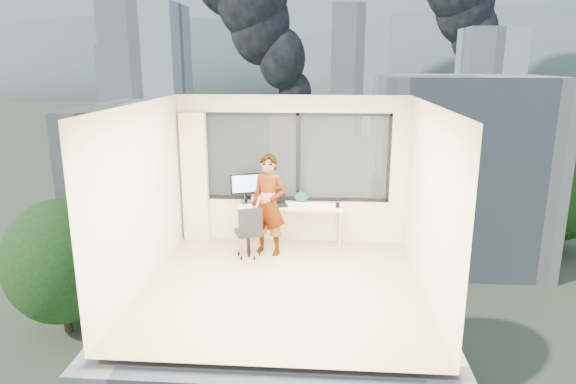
# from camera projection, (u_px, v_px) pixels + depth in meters

# --- Properties ---
(floor) EXTENTS (4.00, 4.00, 0.01)m
(floor) POSITION_uv_depth(u_px,v_px,m) (283.00, 286.00, 7.32)
(floor) COLOR #D7B58B
(floor) RESTS_ON ground
(ceiling) EXTENTS (4.00, 4.00, 0.01)m
(ceiling) POSITION_uv_depth(u_px,v_px,m) (282.00, 104.00, 6.67)
(ceiling) COLOR white
(ceiling) RESTS_ON ground
(wall_front) EXTENTS (4.00, 0.01, 2.60)m
(wall_front) POSITION_uv_depth(u_px,v_px,m) (266.00, 252.00, 5.06)
(wall_front) COLOR beige
(wall_front) RESTS_ON ground
(wall_left) EXTENTS (0.01, 4.00, 2.60)m
(wall_left) POSITION_uv_depth(u_px,v_px,m) (141.00, 197.00, 7.14)
(wall_left) COLOR beige
(wall_left) RESTS_ON ground
(wall_right) EXTENTS (0.01, 4.00, 2.60)m
(wall_right) POSITION_uv_depth(u_px,v_px,m) (430.00, 202.00, 6.85)
(wall_right) COLOR beige
(wall_right) RESTS_ON ground
(window_wall) EXTENTS (3.30, 0.16, 1.55)m
(window_wall) POSITION_uv_depth(u_px,v_px,m) (295.00, 157.00, 8.86)
(window_wall) COLOR black
(window_wall) RESTS_ON ground
(curtain) EXTENTS (0.45, 0.14, 2.30)m
(curtain) POSITION_uv_depth(u_px,v_px,m) (195.00, 178.00, 8.97)
(curtain) COLOR #F6E4C0
(curtain) RESTS_ON floor
(desk) EXTENTS (1.80, 0.60, 0.75)m
(desk) POSITION_uv_depth(u_px,v_px,m) (291.00, 226.00, 8.82)
(desk) COLOR tan
(desk) RESTS_ON floor
(chair) EXTENTS (0.59, 0.59, 0.90)m
(chair) POSITION_uv_depth(u_px,v_px,m) (248.00, 231.00, 8.32)
(chair) COLOR black
(chair) RESTS_ON floor
(person) EXTENTS (0.72, 0.59, 1.69)m
(person) POSITION_uv_depth(u_px,v_px,m) (269.00, 205.00, 8.39)
(person) COLOR #2D2D33
(person) RESTS_ON floor
(monitor) EXTENTS (0.54, 0.29, 0.53)m
(monitor) POSITION_uv_depth(u_px,v_px,m) (246.00, 188.00, 8.83)
(monitor) COLOR black
(monitor) RESTS_ON desk
(game_console) EXTENTS (0.38, 0.34, 0.08)m
(game_console) POSITION_uv_depth(u_px,v_px,m) (261.00, 198.00, 8.99)
(game_console) COLOR white
(game_console) RESTS_ON desk
(laptop) EXTENTS (0.47, 0.48, 0.24)m
(laptop) POSITION_uv_depth(u_px,v_px,m) (276.00, 199.00, 8.66)
(laptop) COLOR black
(laptop) RESTS_ON desk
(cellphone) EXTENTS (0.12, 0.06, 0.01)m
(cellphone) POSITION_uv_depth(u_px,v_px,m) (273.00, 205.00, 8.70)
(cellphone) COLOR black
(cellphone) RESTS_ON desk
(pen_cup) EXTENTS (0.09, 0.09, 0.09)m
(pen_cup) POSITION_uv_depth(u_px,v_px,m) (338.00, 205.00, 8.58)
(pen_cup) COLOR black
(pen_cup) RESTS_ON desk
(handbag) EXTENTS (0.26, 0.18, 0.18)m
(handbag) POSITION_uv_depth(u_px,v_px,m) (301.00, 197.00, 8.91)
(handbag) COLOR #0B4146
(handbag) RESTS_ON desk
(exterior_ground) EXTENTS (400.00, 400.00, 0.04)m
(exterior_ground) POSITION_uv_depth(u_px,v_px,m) (324.00, 132.00, 126.68)
(exterior_ground) COLOR #515B3D
(exterior_ground) RESTS_ON ground
(near_bldg_a) EXTENTS (16.00, 12.00, 14.00)m
(near_bldg_a) POSITION_uv_depth(u_px,v_px,m) (199.00, 198.00, 38.68)
(near_bldg_a) COLOR beige
(near_bldg_a) RESTS_ON exterior_ground
(near_bldg_b) EXTENTS (14.00, 13.00, 16.00)m
(near_bldg_b) POSITION_uv_depth(u_px,v_px,m) (455.00, 168.00, 44.64)
(near_bldg_b) COLOR white
(near_bldg_b) RESTS_ON exterior_ground
(far_tower_a) EXTENTS (14.00, 14.00, 28.00)m
(far_tower_a) POSITION_uv_depth(u_px,v_px,m) (149.00, 78.00, 101.58)
(far_tower_a) COLOR silver
(far_tower_a) RESTS_ON exterior_ground
(far_tower_b) EXTENTS (13.00, 13.00, 30.00)m
(far_tower_b) POSITION_uv_depth(u_px,v_px,m) (358.00, 71.00, 122.35)
(far_tower_b) COLOR silver
(far_tower_b) RESTS_ON exterior_ground
(far_tower_c) EXTENTS (15.00, 15.00, 26.00)m
(far_tower_c) POSITION_uv_depth(u_px,v_px,m) (488.00, 77.00, 139.48)
(far_tower_c) COLOR silver
(far_tower_c) RESTS_ON exterior_ground
(far_tower_d) EXTENTS (16.00, 14.00, 22.00)m
(far_tower_d) POSITION_uv_depth(u_px,v_px,m) (131.00, 82.00, 157.24)
(far_tower_d) COLOR silver
(far_tower_d) RESTS_ON exterior_ground
(hill_a) EXTENTS (288.00, 216.00, 90.00)m
(hill_a) POSITION_uv_depth(u_px,v_px,m) (140.00, 89.00, 328.48)
(hill_a) COLOR slate
(hill_a) RESTS_ON exterior_ground
(hill_b) EXTENTS (300.00, 220.00, 96.00)m
(hill_b) POSITION_uv_depth(u_px,v_px,m) (488.00, 90.00, 312.55)
(hill_b) COLOR slate
(hill_b) RESTS_ON exterior_ground
(tree_a) EXTENTS (7.00, 7.00, 8.00)m
(tree_a) POSITION_uv_depth(u_px,v_px,m) (62.00, 275.00, 32.22)
(tree_a) COLOR #1E4818
(tree_a) RESTS_ON exterior_ground
(tree_b) EXTENTS (7.60, 7.60, 9.00)m
(tree_b) POSITION_uv_depth(u_px,v_px,m) (387.00, 308.00, 26.78)
(tree_b) COLOR #1E4818
(tree_b) RESTS_ON exterior_ground
(tree_c) EXTENTS (8.40, 8.40, 10.00)m
(tree_c) POSITION_uv_depth(u_px,v_px,m) (558.00, 198.00, 46.59)
(tree_c) COLOR #1E4818
(tree_c) RESTS_ON exterior_ground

